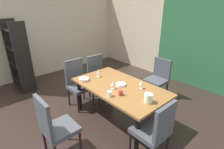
{
  "coord_description": "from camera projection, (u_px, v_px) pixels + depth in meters",
  "views": [
    {
      "loc": [
        2.41,
        -1.54,
        2.12
      ],
      "look_at": [
        0.17,
        0.47,
        0.85
      ],
      "focal_mm": 28.0,
      "sensor_mm": 36.0,
      "label": 1
    }
  ],
  "objects": [
    {
      "name": "ground_plane",
      "position": [
        89.0,
        119.0,
        3.43
      ],
      "size": [
        5.73,
        6.03,
        0.02
      ],
      "primitive_type": "cube",
      "color": "#2D211C"
    },
    {
      "name": "back_panel_interior",
      "position": [
        131.0,
        28.0,
        5.88
      ],
      "size": [
        2.41,
        0.1,
        2.57
      ],
      "primitive_type": "cube",
      "color": "#C6B796",
      "rests_on": "ground_plane"
    },
    {
      "name": "left_interior_panel",
      "position": [
        28.0,
        34.0,
        4.86
      ],
      "size": [
        0.1,
        6.03,
        2.57
      ],
      "primitive_type": "cube",
      "color": "#C7B696",
      "rests_on": "ground_plane"
    },
    {
      "name": "dining_table",
      "position": [
        119.0,
        90.0,
        3.15
      ],
      "size": [
        1.73,
        0.96,
        0.72
      ],
      "color": "brown",
      "rests_on": "ground_plane"
    },
    {
      "name": "chair_left_near",
      "position": [
        78.0,
        82.0,
        3.7
      ],
      "size": [
        0.45,
        0.44,
        1.01
      ],
      "rotation": [
        0.0,
        0.0,
        -1.57
      ],
      "color": "#45484E",
      "rests_on": "ground_plane"
    },
    {
      "name": "chair_left_far",
      "position": [
        98.0,
        75.0,
        4.04
      ],
      "size": [
        0.45,
        0.44,
        0.99
      ],
      "rotation": [
        0.0,
        0.0,
        -1.57
      ],
      "color": "#45484E",
      "rests_on": "ground_plane"
    },
    {
      "name": "chair_right_near",
      "position": [
        155.0,
        129.0,
        2.35
      ],
      "size": [
        0.44,
        0.44,
        0.96
      ],
      "rotation": [
        0.0,
        0.0,
        1.57
      ],
      "color": "#45484E",
      "rests_on": "ground_plane"
    },
    {
      "name": "chair_head_near",
      "position": [
        54.0,
        126.0,
        2.39
      ],
      "size": [
        0.44,
        0.44,
        1.0
      ],
      "color": "#45484E",
      "rests_on": "ground_plane"
    },
    {
      "name": "chair_head_far",
      "position": [
        158.0,
        77.0,
        3.99
      ],
      "size": [
        0.44,
        0.45,
        0.93
      ],
      "rotation": [
        0.0,
        0.0,
        3.14
      ],
      "color": "#45484E",
      "rests_on": "ground_plane"
    },
    {
      "name": "display_shelf",
      "position": [
        18.0,
        55.0,
        4.35
      ],
      "size": [
        0.86,
        0.34,
        1.72
      ],
      "color": "black",
      "rests_on": "ground_plane"
    },
    {
      "name": "wine_glass_north",
      "position": [
        113.0,
        83.0,
        2.98
      ],
      "size": [
        0.07,
        0.07,
        0.16
      ],
      "color": "silver",
      "rests_on": "dining_table"
    },
    {
      "name": "wine_glass_near_window",
      "position": [
        141.0,
        83.0,
        2.98
      ],
      "size": [
        0.06,
        0.06,
        0.14
      ],
      "color": "silver",
      "rests_on": "dining_table"
    },
    {
      "name": "wine_glass_corner",
      "position": [
        98.0,
        72.0,
        3.46
      ],
      "size": [
        0.07,
        0.07,
        0.16
      ],
      "color": "silver",
      "rests_on": "dining_table"
    },
    {
      "name": "serving_bowl_near_shelf",
      "position": [
        84.0,
        79.0,
        3.31
      ],
      "size": [
        0.19,
        0.19,
        0.05
      ],
      "primitive_type": "cylinder",
      "color": "beige",
      "rests_on": "dining_table"
    },
    {
      "name": "serving_bowl_west",
      "position": [
        121.0,
        84.0,
        3.13
      ],
      "size": [
        0.18,
        0.18,
        0.04
      ],
      "primitive_type": "cylinder",
      "color": "white",
      "rests_on": "dining_table"
    },
    {
      "name": "cup_left",
      "position": [
        121.0,
        93.0,
        2.8
      ],
      "size": [
        0.07,
        0.07,
        0.08
      ],
      "primitive_type": "cylinder",
      "color": "#BC2F2D",
      "rests_on": "dining_table"
    },
    {
      "name": "cup_east",
      "position": [
        110.0,
        94.0,
        2.76
      ],
      "size": [
        0.08,
        0.08,
        0.09
      ],
      "primitive_type": "cylinder",
      "color": "white",
      "rests_on": "dining_table"
    },
    {
      "name": "pitcher_front",
      "position": [
        148.0,
        98.0,
        2.59
      ],
      "size": [
        0.14,
        0.13,
        0.14
      ],
      "color": "white",
      "rests_on": "dining_table"
    }
  ]
}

